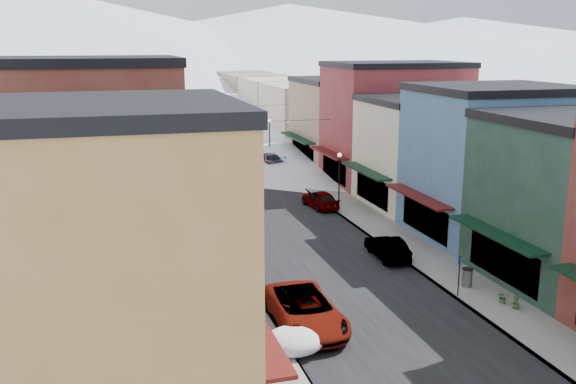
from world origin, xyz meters
TOP-DOWN VIEW (x-y plane):
  - road at (0.00, 60.00)m, footprint 10.00×160.00m
  - sidewalk_left at (-6.60, 60.00)m, footprint 3.20×160.00m
  - sidewalk_right at (6.60, 60.00)m, footprint 3.20×160.00m
  - curb_left at (-5.05, 60.00)m, footprint 0.10×160.00m
  - curb_right at (5.05, 60.00)m, footprint 0.10×160.00m
  - bldg_l_yellow at (-13.19, 4.00)m, footprint 11.30×8.70m
  - bldg_l_cream at (-13.19, 12.50)m, footprint 11.30×8.20m
  - bldg_l_brick_near at (-13.69, 20.50)m, footprint 12.30×8.20m
  - bldg_l_grayblue at (-13.19, 29.00)m, footprint 11.30×9.20m
  - bldg_l_brick_far at (-14.19, 38.00)m, footprint 13.30×9.20m
  - bldg_l_tan at (-13.19, 48.00)m, footprint 11.30×11.20m
  - bldg_r_blue at (13.19, 21.00)m, footprint 11.30×9.20m
  - bldg_r_cream at (13.69, 30.00)m, footprint 12.30×9.20m
  - bldg_r_brick_far at (14.19, 39.00)m, footprint 13.30×9.20m
  - bldg_r_tan at (13.19, 49.00)m, footprint 11.30×11.20m
  - distant_blocks at (0.00, 83.00)m, footprint 34.00×55.00m
  - mountain_ridge at (-19.47, 277.18)m, footprint 670.00×340.00m
  - overhead_cables at (0.00, 47.50)m, footprint 16.40×15.04m
  - car_white_suv at (-3.67, 10.25)m, footprint 2.93×6.33m
  - car_silver_sedan at (-3.50, 10.12)m, footprint 1.69×4.13m
  - car_dark_hatch at (-3.72, 34.00)m, footprint 2.34×5.21m
  - car_silver_wagon at (-3.92, 36.04)m, footprint 2.47×5.74m
  - car_green_sedan at (4.30, 18.41)m, footprint 1.64×4.34m
  - car_gray_suv at (4.30, 31.52)m, footprint 2.27×4.53m
  - car_black_sedan at (4.30, 49.28)m, footprint 3.04×6.02m
  - car_lane_silver at (-1.00, 58.39)m, footprint 1.76×4.26m
  - car_lane_white at (0.92, 67.52)m, footprint 3.03×5.71m
  - parking_sign at (5.20, 11.42)m, footprint 0.06×0.30m
  - trash_can at (6.38, 12.49)m, footprint 0.61×0.61m
  - streetlamp_near at (6.32, 32.54)m, footprint 0.35×0.35m
  - streetlamp_far at (5.59, 53.16)m, footprint 0.39×0.39m
  - planter_near at (6.92, 9.91)m, footprint 0.65×0.59m
  - planter_far at (7.11, 9.09)m, footprint 0.44×0.44m
  - snow_pile_near at (-4.88, 8.02)m, footprint 2.68×2.85m
  - snow_pile_mid at (-4.62, 20.19)m, footprint 2.45×2.71m
  - snow_pile_far at (-4.88, 36.32)m, footprint 2.41×2.68m

SIDE VIEW (x-z plane):
  - road at x=0.00m, z-range 0.00..0.01m
  - sidewalk_left at x=-6.60m, z-range 0.00..0.15m
  - sidewalk_right at x=6.60m, z-range 0.00..0.15m
  - curb_left at x=-5.05m, z-range 0.00..0.15m
  - curb_right at x=5.05m, z-range 0.00..0.15m
  - planter_near at x=6.92m, z-range 0.15..0.78m
  - planter_far at x=7.11m, z-range 0.15..0.82m
  - snow_pile_far at x=-4.88m, z-range -0.02..1.00m
  - snow_pile_mid at x=-4.62m, z-range -0.02..1.02m
  - snow_pile_near at x=-4.88m, z-range -0.03..1.11m
  - trash_can at x=6.38m, z-range 0.16..1.19m
  - car_silver_sedan at x=-3.50m, z-range 0.00..1.40m
  - car_green_sedan at x=4.30m, z-range 0.00..1.41m
  - car_lane_silver at x=-1.00m, z-range 0.00..1.45m
  - car_gray_suv at x=4.30m, z-range 0.00..1.48m
  - car_lane_white at x=0.92m, z-range 0.00..1.53m
  - car_silver_wagon at x=-3.92m, z-range 0.00..1.65m
  - car_dark_hatch at x=-3.72m, z-range 0.00..1.66m
  - car_black_sedan at x=4.30m, z-range 0.00..1.68m
  - car_white_suv at x=-3.67m, z-range 0.00..1.76m
  - parking_sign at x=5.20m, z-range 0.34..2.55m
  - streetlamp_near at x=6.32m, z-range 0.69..4.86m
  - streetlamp_far at x=5.59m, z-range 0.76..5.45m
  - distant_blocks at x=0.00m, z-range 0.00..8.00m
  - bldg_r_cream at x=13.69m, z-range 0.01..9.01m
  - bldg_l_grayblue at x=-13.19m, z-range 0.01..9.01m
  - bldg_r_tan at x=13.19m, z-range 0.01..9.51m
  - bldg_l_cream at x=-13.19m, z-range 0.01..9.51m
  - bldg_l_tan at x=-13.19m, z-range 0.01..10.01m
  - bldg_r_blue at x=13.19m, z-range 0.01..10.51m
  - bldg_l_brick_far at x=-14.19m, z-range 0.01..11.01m
  - bldg_r_brick_far at x=14.19m, z-range 0.01..11.51m
  - bldg_l_yellow at x=-13.19m, z-range 0.01..11.51m
  - overhead_cables at x=0.00m, z-range 6.18..6.22m
  - bldg_l_brick_near at x=-13.69m, z-range 0.01..12.51m
  - mountain_ridge at x=-19.47m, z-range -2.64..31.36m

